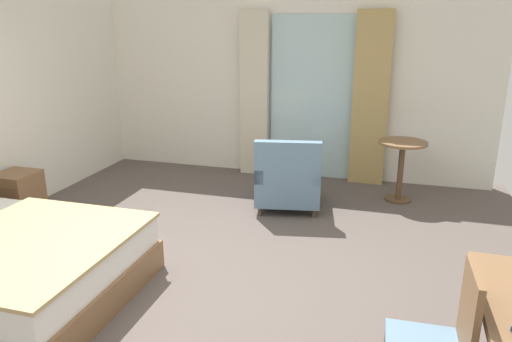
% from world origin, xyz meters
% --- Properties ---
extents(ground, '(5.94, 7.40, 0.10)m').
position_xyz_m(ground, '(0.00, 0.00, -0.05)').
color(ground, '#564C47').
extents(wall_back, '(5.54, 0.12, 2.51)m').
position_xyz_m(wall_back, '(0.00, 3.44, 1.25)').
color(wall_back, white).
rests_on(wall_back, ground).
extents(balcony_glass_door, '(1.14, 0.02, 2.21)m').
position_xyz_m(balcony_glass_door, '(0.36, 3.36, 1.10)').
color(balcony_glass_door, silver).
rests_on(balcony_glass_door, ground).
extents(curtain_panel_left, '(0.39, 0.10, 2.27)m').
position_xyz_m(curtain_panel_left, '(-0.43, 3.26, 1.13)').
color(curtain_panel_left, beige).
rests_on(curtain_panel_left, ground).
extents(curtain_panel_right, '(0.46, 0.10, 2.27)m').
position_xyz_m(curtain_panel_right, '(1.15, 3.26, 1.13)').
color(curtain_panel_right, tan).
rests_on(curtain_panel_right, ground).
extents(nightstand, '(0.40, 0.42, 0.55)m').
position_xyz_m(nightstand, '(-2.42, 0.85, 0.28)').
color(nightstand, brown).
rests_on(nightstand, ground).
extents(desk_chair, '(0.44, 0.42, 0.92)m').
position_xyz_m(desk_chair, '(1.83, -0.83, 0.51)').
color(desk_chair, slate).
rests_on(desk_chair, ground).
extents(armchair_by_window, '(0.87, 0.91, 0.87)m').
position_xyz_m(armchair_by_window, '(0.33, 2.05, 0.34)').
color(armchair_by_window, slate).
rests_on(armchair_by_window, ground).
extents(round_cafe_table, '(0.58, 0.58, 0.75)m').
position_xyz_m(round_cafe_table, '(1.59, 2.67, 0.54)').
color(round_cafe_table, brown).
rests_on(round_cafe_table, ground).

